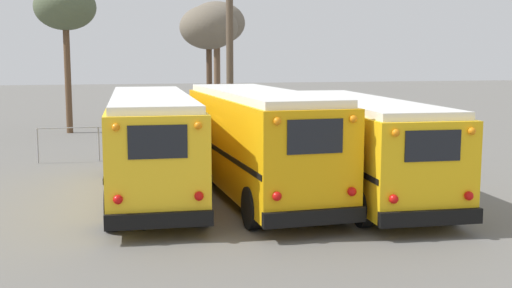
{
  "coord_description": "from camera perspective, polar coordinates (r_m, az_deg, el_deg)",
  "views": [
    {
      "loc": [
        -4.48,
        -19.33,
        4.28
      ],
      "look_at": [
        0.0,
        -0.45,
        1.6
      ],
      "focal_mm": 45.0,
      "sensor_mm": 36.0,
      "label": 1
    }
  ],
  "objects": [
    {
      "name": "bare_tree_1",
      "position": [
        37.13,
        -16.61,
        11.44
      ],
      "size": [
        3.34,
        3.34,
        8.16
      ],
      "color": "brown",
      "rests_on": "ground"
    },
    {
      "name": "school_bus_1",
      "position": [
        19.33,
        0.17,
        0.41
      ],
      "size": [
        2.93,
        9.83,
        3.24
      ],
      "color": "#E5A00C",
      "rests_on": "ground"
    },
    {
      "name": "school_bus_2",
      "position": [
        20.07,
        9.03,
        0.15
      ],
      "size": [
        3.05,
        10.48,
        2.96
      ],
      "color": "yellow",
      "rests_on": "ground"
    },
    {
      "name": "utility_pole",
      "position": [
        32.02,
        -2.35,
        8.58
      ],
      "size": [
        1.8,
        0.35,
        9.15
      ],
      "color": "brown",
      "rests_on": "ground"
    },
    {
      "name": "school_bus_0",
      "position": [
        19.77,
        -9.3,
        0.29
      ],
      "size": [
        2.91,
        10.46,
        3.12
      ],
      "color": "yellow",
      "rests_on": "ground"
    },
    {
      "name": "ground_plane",
      "position": [
        20.29,
        -0.29,
        -4.31
      ],
      "size": [
        160.0,
        160.0,
        0.0
      ],
      "primitive_type": "plane",
      "color": "#66635E"
    },
    {
      "name": "bare_tree_2",
      "position": [
        40.32,
        -3.52,
        10.55
      ],
      "size": [
        3.52,
        3.52,
        7.59
      ],
      "color": "brown",
      "rests_on": "ground"
    },
    {
      "name": "fence_line",
      "position": [
        27.24,
        -3.78,
        0.88
      ],
      "size": [
        14.31,
        0.06,
        1.42
      ],
      "color": "#939399",
      "rests_on": "ground"
    },
    {
      "name": "bare_tree_0",
      "position": [
        36.82,
        -4.22,
        10.21
      ],
      "size": [
        3.3,
        3.3,
        7.1
      ],
      "color": "#473323",
      "rests_on": "ground"
    }
  ]
}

